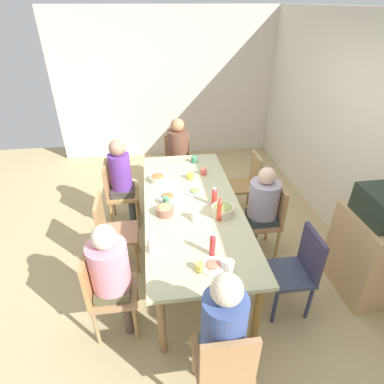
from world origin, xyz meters
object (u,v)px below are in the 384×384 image
Objects in this scene: chair_5 at (178,160)px; bottle_0 at (213,245)px; bottle_2 at (214,197)px; cup_6 at (195,215)px; chair_3 at (111,229)px; person_7 at (223,330)px; bottle_3 at (151,244)px; cup_1 at (200,267)px; bowl_2 at (158,178)px; cup_5 at (203,172)px; person_5 at (178,150)px; plate_1 at (168,197)px; chair_7 at (224,364)px; chair_0 at (298,268)px; cup_2 at (166,201)px; person_6 at (111,270)px; bottle_1 at (219,210)px; plate_2 at (195,192)px; chair_4 at (268,216)px; bowl_0 at (223,210)px; chair_6 at (104,288)px; plate_0 at (214,266)px; side_cabinet at (365,254)px; person_4 at (262,203)px; cup_0 at (194,159)px; bowl_1 at (165,210)px; microwave at (384,206)px; chair_1 at (248,181)px; cup_4 at (190,176)px; dining_table at (192,209)px; cup_3 at (229,266)px; chair_2 at (117,190)px.

bottle_0 reaches higher than chair_5.
cup_6 is at bearing -46.99° from bottle_2.
person_7 is (1.53, 0.89, 0.25)m from chair_3.
cup_1 is at bearing 54.37° from bottle_3.
chair_3 is 4.51× the size of bowl_2.
chair_3 is 7.89× the size of cup_5.
plate_1 is (1.37, -0.25, 0.05)m from person_5.
chair_7 is at bearing 0.43° from cup_6.
chair_0 is 8.44× the size of cup_2.
cup_1 is (0.15, 0.73, 0.09)m from person_6.
bottle_1 is 0.27m from bottle_2.
chair_0 is 1.37m from plate_2.
bowl_0 is (0.23, -0.60, 0.31)m from chair_4.
bottle_2 is (-0.77, 1.12, 0.35)m from chair_6.
chair_7 is at bearing 48.31° from chair_6.
side_cabinet is (-0.27, 1.63, -0.33)m from plate_0.
chair_3 is 1.00× the size of chair_4.
person_4 is 0.58m from bowl_0.
cup_0 is 1.06m from bottle_2.
cup_1 is (2.60, -0.07, 0.29)m from chair_5.
bowl_1 is 1.52× the size of cup_0.
bowl_0 is 1.18× the size of bowl_2.
cup_6 is at bearing -70.89° from person_4.
bottle_2 is at bearing -113.63° from microwave.
bowl_2 is (0.28, -1.24, 0.30)m from chair_1.
chair_4 is 4.42× the size of plate_2.
bottle_2 is at bearing -85.25° from chair_4.
person_6 is 5.53× the size of bottle_2.
bottle_2 is (-0.77, 1.03, 0.15)m from person_6.
cup_6 is 0.52× the size of bottle_0.
bottle_0 is at bearing 78.27° from bottle_3.
cup_6 is 1.76m from microwave.
cup_4 is 0.24× the size of microwave.
person_6 is at bearing -36.44° from bowl_1.
dining_table is 11.67× the size of bottle_2.
cup_4 is at bearing -176.00° from cup_3.
chair_0 is 0.91m from bottle_1.
cup_5 is (0.97, 0.24, 0.29)m from chair_5.
chair_1 is at bearing 48.31° from chair_5.
plate_0 is 1.97m from cup_0.
person_5 reaches higher than cup_6.
cup_0 is (-1.16, 0.47, -0.01)m from bowl_1.
person_5 is 3.07m from person_7.
side_cabinet is (1.34, 1.45, -0.35)m from cup_5.
microwave is (0.46, 1.40, 0.22)m from bowl_0.
person_7 is at bearing 51.69° from chair_6.
person_4 is 1.20m from cup_3.
side_cabinet is at bearing 60.59° from plate_2.
chair_2 is 2.54m from person_7.
person_6 reaches higher than plate_1.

